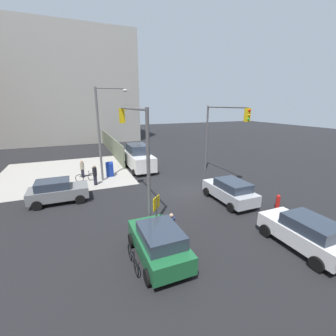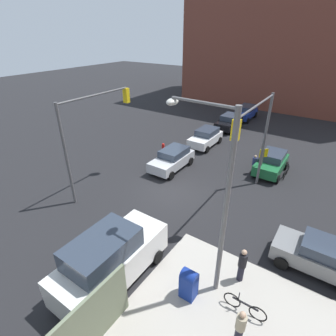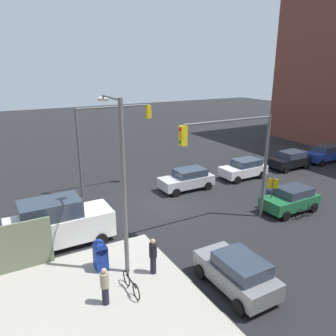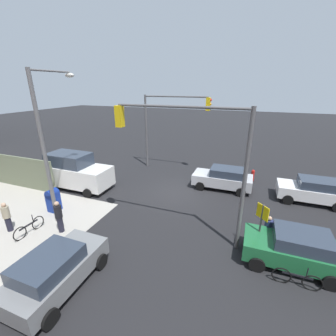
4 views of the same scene
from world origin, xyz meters
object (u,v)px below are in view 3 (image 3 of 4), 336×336
object	(u,v)px
pedestrian_crossing	(153,256)
pedestrian_walking_north	(105,286)
hatchback_silver	(187,179)
street_lamp_corner	(121,174)
traffic_signal_se_corner	(108,131)
bicycle_leaning_on_fence	(131,284)
hatchback_blue	(325,154)
van_white_delivery	(58,223)
mailbox_blue	(100,255)
fire_hydrant	(192,171)
coupe_black	(290,160)
hatchback_white	(244,168)
coupe_gray	(237,272)
bicycle_at_crosswalk	(305,213)
coupe_green	(291,199)
pedestrian_waiting	(268,197)
traffic_signal_nw_corner	(236,150)

from	to	relation	value
pedestrian_crossing	pedestrian_walking_north	distance (m)	2.75
hatchback_silver	pedestrian_crossing	distance (m)	11.03
street_lamp_corner	traffic_signal_se_corner	bearing A→B (deg)	-106.52
bicycle_leaning_on_fence	hatchback_blue	bearing A→B (deg)	-160.31
hatchback_silver	van_white_delivery	xyz separation A→B (m)	(10.38, 3.67, 0.44)
mailbox_blue	pedestrian_crossing	bearing A→B (deg)	143.13
fire_hydrant	coupe_black	size ratio (longest dim) A/B	0.24
traffic_signal_se_corner	hatchback_white	bearing A→B (deg)	166.22
coupe_gray	bicycle_at_crosswalk	world-z (taller)	coupe_gray
coupe_black	coupe_green	size ratio (longest dim) A/B	1.03
bicycle_leaning_on_fence	traffic_signal_se_corner	bearing A→B (deg)	-106.03
hatchback_white	pedestrian_waiting	distance (m)	6.32
street_lamp_corner	van_white_delivery	distance (m)	5.46
coupe_green	van_white_delivery	size ratio (longest dim) A/B	0.71
hatchback_silver	pedestrian_waiting	xyz separation A→B (m)	(-2.82, 5.67, -0.04)
hatchback_blue	hatchback_white	xyz separation A→B (m)	(10.44, -0.17, -0.00)
hatchback_silver	hatchback_blue	distance (m)	16.15
pedestrian_crossing	bicycle_at_crosswalk	distance (m)	11.03
hatchback_silver	van_white_delivery	distance (m)	11.02
traffic_signal_se_corner	pedestrian_waiting	size ratio (longest dim) A/B	4.19
traffic_signal_nw_corner	pedestrian_crossing	xyz separation A→B (m)	(6.27, 2.00, -3.75)
hatchback_blue	pedestrian_waiting	distance (m)	14.39
hatchback_silver	bicycle_at_crosswalk	bearing A→B (deg)	115.93
coupe_black	hatchback_white	bearing A→B (deg)	-0.17
traffic_signal_se_corner	coupe_green	size ratio (longest dim) A/B	1.70
pedestrian_crossing	bicycle_leaning_on_fence	world-z (taller)	pedestrian_crossing
fire_hydrant	bicycle_at_crosswalk	distance (m)	10.36
traffic_signal_se_corner	bicycle_at_crosswalk	bearing A→B (deg)	130.74
fire_hydrant	traffic_signal_nw_corner	bearing A→B (deg)	71.36
coupe_green	coupe_gray	bearing A→B (deg)	27.84
pedestrian_crossing	bicycle_at_crosswalk	bearing A→B (deg)	-77.44
coupe_gray	traffic_signal_se_corner	bearing A→B (deg)	-87.35
van_white_delivery	pedestrian_waiting	world-z (taller)	van_white_delivery
coupe_green	bicycle_at_crosswalk	bearing A→B (deg)	91.45
street_lamp_corner	fire_hydrant	bearing A→B (deg)	-136.60
van_white_delivery	bicycle_at_crosswalk	distance (m)	14.85
coupe_green	van_white_delivery	xyz separation A→B (m)	(14.18, -3.01, 0.44)
street_lamp_corner	hatchback_silver	world-z (taller)	street_lamp_corner
coupe_gray	bicycle_leaning_on_fence	size ratio (longest dim) A/B	2.20
bicycle_leaning_on_fence	hatchback_white	bearing A→B (deg)	-147.72
hatchback_white	bicycle_leaning_on_fence	distance (m)	16.89
pedestrian_waiting	hatchback_white	bearing A→B (deg)	-141.37
street_lamp_corner	bicycle_at_crosswalk	distance (m)	12.77
traffic_signal_nw_corner	hatchback_white	xyz separation A→B (m)	(-6.61, -6.32, -3.84)
fire_hydrant	pedestrian_waiting	distance (m)	8.05
traffic_signal_nw_corner	coupe_black	size ratio (longest dim) A/B	1.65
pedestrian_walking_north	bicycle_at_crosswalk	world-z (taller)	pedestrian_walking_north
street_lamp_corner	mailbox_blue	world-z (taller)	street_lamp_corner
street_lamp_corner	pedestrian_walking_north	world-z (taller)	street_lamp_corner
coupe_black	pedestrian_waiting	bearing A→B (deg)	33.42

